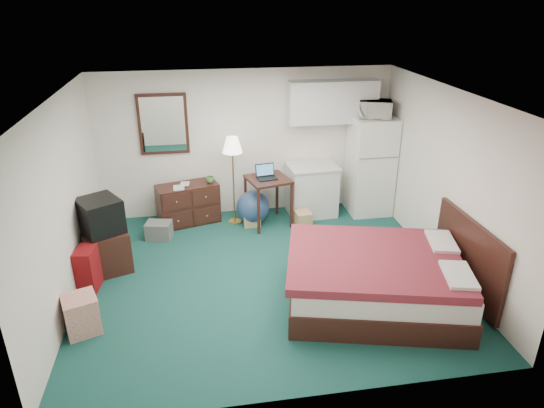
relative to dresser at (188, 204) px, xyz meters
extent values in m
cube|color=#123533|center=(1.04, -1.91, -0.34)|extent=(5.00, 4.50, 0.01)
cube|color=white|center=(1.04, -1.91, 2.16)|extent=(5.00, 4.50, 0.01)
cube|color=white|center=(1.04, 0.34, 0.91)|extent=(5.00, 0.01, 2.50)
cube|color=white|center=(1.04, -4.16, 0.91)|extent=(5.00, 0.01, 2.50)
cube|color=white|center=(-1.46, -1.91, 0.91)|extent=(0.01, 4.50, 2.50)
cube|color=white|center=(3.54, -1.91, 0.91)|extent=(0.01, 4.50, 2.50)
sphere|color=navy|center=(1.08, -0.20, -0.06)|extent=(0.70, 0.70, 0.57)
imported|color=white|center=(3.15, -0.07, 1.55)|extent=(0.58, 0.43, 0.35)
imported|color=#A3804B|center=(-0.22, -0.14, 0.46)|extent=(0.18, 0.03, 0.24)
imported|color=#A3804B|center=(-0.11, 0.02, 0.45)|extent=(0.15, 0.03, 0.20)
imported|color=#4A883E|center=(0.39, 0.03, 0.41)|extent=(0.15, 0.13, 0.14)
camera|label=1|loc=(0.18, -7.63, 3.29)|focal=32.00mm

